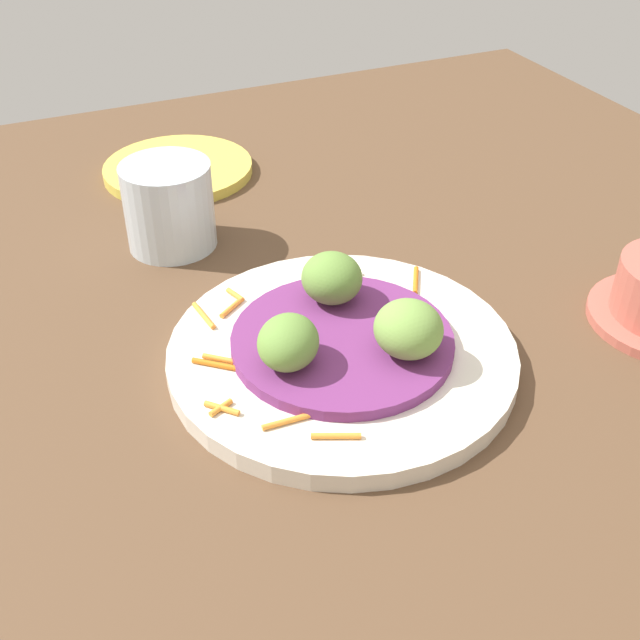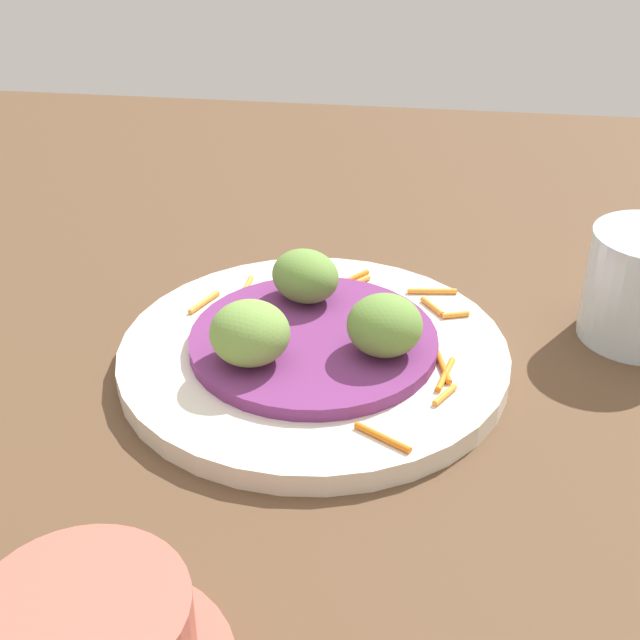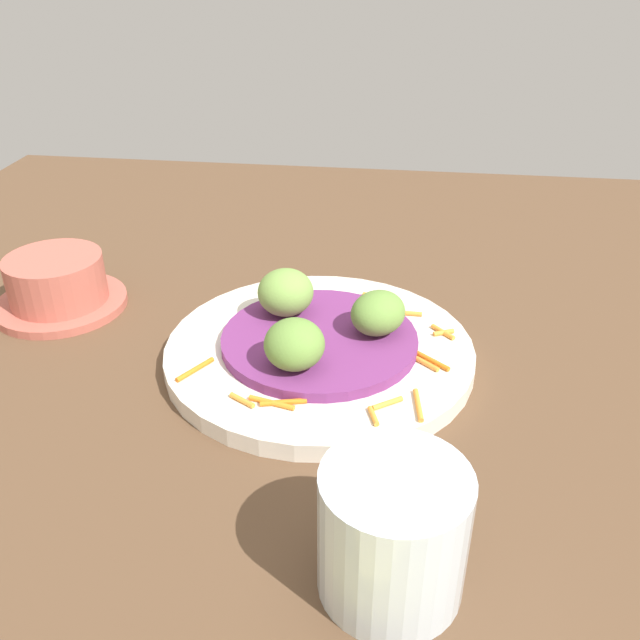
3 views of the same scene
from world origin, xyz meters
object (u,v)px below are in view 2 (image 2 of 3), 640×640
main_plate (314,356)px  guac_scoop_right (385,325)px  guac_scoop_center (250,333)px  guac_scoop_left (305,276)px

main_plate → guac_scoop_right: guac_scoop_right is taller
guac_scoop_center → guac_scoop_right: guac_scoop_center is taller
guac_scoop_left → guac_scoop_right: bearing=44.6°
guac_scoop_center → guac_scoop_right: (-2.12, 8.12, -0.06)cm
main_plate → guac_scoop_left: (-4.69, -1.23, 3.43)cm
guac_scoop_left → guac_scoop_right: guac_scoop_right is taller
main_plate → guac_scoop_center: bearing=-45.4°
main_plate → guac_scoop_left: guac_scoop_left is taller
guac_scoop_left → guac_scoop_center: bearing=-15.4°
guac_scoop_center → guac_scoop_right: bearing=104.6°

